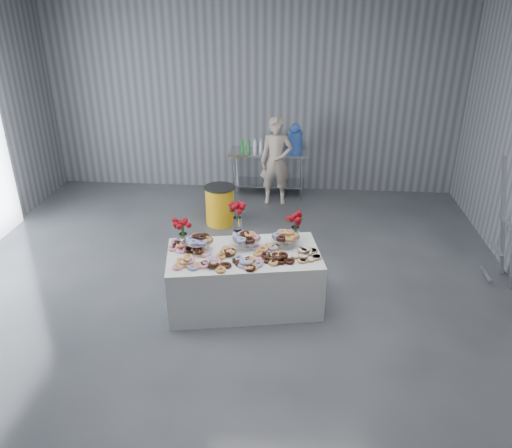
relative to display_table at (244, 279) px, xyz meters
The scene contains 17 objects.
ground 0.54m from the display_table, 135.08° to the right, with size 9.00×9.00×0.00m, color #36393D.
room_walls 2.34m from the display_table, 159.34° to the right, with size 8.04×9.04×4.02m.
display_table is the anchor object (origin of this frame).
prep_table 3.83m from the display_table, 88.93° to the left, with size 1.50×0.60×0.90m.
donut_mounds 0.42m from the display_table, 90.00° to the right, with size 1.80×0.80×0.09m, color #E1AA52, non-canonical shape.
cake_stand_left 0.77m from the display_table, behind, with size 0.36×0.36×0.17m.
cake_stand_mid 0.54m from the display_table, 82.17° to the left, with size 0.36×0.36×0.17m.
cake_stand_right 0.77m from the display_table, 25.86° to the left, with size 0.36×0.36×0.17m.
danish_pile 0.88m from the display_table, ahead, with size 0.48×0.48×0.11m, color silver, non-canonical shape.
bouquet_left 1.04m from the display_table, behind, with size 0.26×0.26×0.42m.
bouquet_right 1.02m from the display_table, 33.80° to the left, with size 0.26×0.26×0.42m.
bouquet_center 0.83m from the display_table, 108.74° to the left, with size 0.26×0.26×0.57m.
water_jug 3.94m from the display_table, 81.49° to the left, with size 0.28×0.28×0.55m.
drink_bottles 3.79m from the display_table, 93.82° to the left, with size 0.54×0.08×0.27m, color #268C33, non-canonical shape.
person 3.49m from the display_table, 86.08° to the left, with size 0.60×0.39×1.64m, color #CC8C93.
trash_barrel 2.51m from the display_table, 105.71° to the left, with size 0.53×0.53×0.68m.
stepladder 3.61m from the display_table, 13.74° to the left, with size 0.24×0.45×1.78m, color silver, non-canonical shape.
Camera 1 is at (0.90, -5.16, 3.75)m, focal length 35.00 mm.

